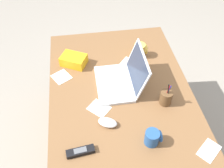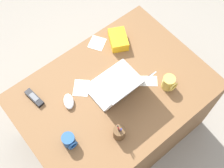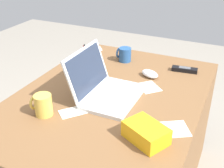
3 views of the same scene
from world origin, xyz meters
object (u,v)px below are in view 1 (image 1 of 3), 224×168
at_px(coffee_mug_tall, 140,50).
at_px(pen_holder, 166,97).
at_px(snack_bag, 74,60).
at_px(computer_mouse, 108,123).
at_px(coffee_mug_white, 153,138).
at_px(laptop, 121,79).
at_px(cordless_phone, 80,151).

height_order(coffee_mug_tall, pen_holder, pen_holder).
xyz_separation_m(pen_holder, snack_bag, (-0.45, -0.54, -0.01)).
bearing_deg(snack_bag, pen_holder, 50.51).
distance_m(computer_mouse, coffee_mug_white, 0.27).
distance_m(coffee_mug_white, snack_bag, 0.80).
xyz_separation_m(coffee_mug_white, coffee_mug_tall, (-0.73, 0.10, 0.01)).
bearing_deg(coffee_mug_white, snack_bag, -151.10).
height_order(coffee_mug_white, snack_bag, coffee_mug_white).
xyz_separation_m(laptop, cordless_phone, (0.46, -0.30, -0.04)).
bearing_deg(coffee_mug_white, laptop, -169.09).
distance_m(computer_mouse, pen_holder, 0.39).
relative_size(coffee_mug_tall, snack_bag, 0.59).
bearing_deg(cordless_phone, computer_mouse, 133.26).
relative_size(computer_mouse, cordless_phone, 0.72).
distance_m(cordless_phone, snack_bag, 0.71).
height_order(laptop, pen_holder, laptop).
relative_size(cordless_phone, snack_bag, 0.90).
bearing_deg(snack_bag, coffee_mug_white, 28.90).
bearing_deg(coffee_mug_tall, snack_bag, -87.50).
xyz_separation_m(laptop, coffee_mug_white, (0.46, 0.09, -0.00)).
xyz_separation_m(coffee_mug_tall, pen_holder, (0.47, 0.05, -0.00)).
distance_m(coffee_mug_tall, pen_holder, 0.47).
distance_m(laptop, coffee_mug_white, 0.47).
height_order(coffee_mug_tall, snack_bag, coffee_mug_tall).
height_order(coffee_mug_tall, cordless_phone, coffee_mug_tall).
distance_m(coffee_mug_white, coffee_mug_tall, 0.73).
height_order(coffee_mug_white, coffee_mug_tall, coffee_mug_tall).
bearing_deg(cordless_phone, pen_holder, 116.17).
height_order(coffee_mug_white, cordless_phone, coffee_mug_white).
distance_m(coffee_mug_tall, snack_bag, 0.49).
xyz_separation_m(laptop, snack_bag, (-0.25, -0.30, -0.01)).
relative_size(laptop, pen_holder, 2.01).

